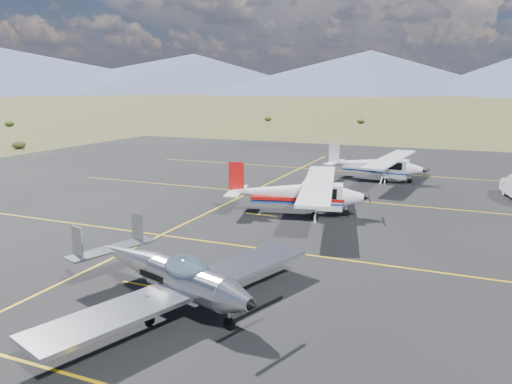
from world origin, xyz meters
The scene contains 5 objects.
ground centered at (0.00, 0.00, 0.00)m, with size 1600.00×1600.00×0.00m, color #383D1C.
apron centered at (0.00, 7.00, 0.00)m, with size 72.00×72.00×0.02m, color black.
aircraft_low_wing centered at (-1.20, -4.51, 1.08)m, with size 7.61×10.29×2.25m.
aircraft_cessna centered at (-1.17, 8.39, 1.28)m, with size 7.31×11.37×2.88m.
aircraft_plain centered at (1.07, 20.47, 1.23)m, with size 6.59×10.95×2.76m.
Camera 1 is at (7.28, -17.52, 7.07)m, focal length 35.00 mm.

